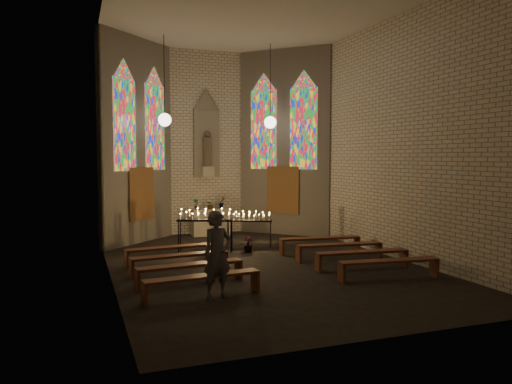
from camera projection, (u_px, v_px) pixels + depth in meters
floor at (261, 264)px, 13.78m from camera, size 12.00×12.00×0.00m
room at (225, 134)px, 16.68m from camera, size 8.22×12.43×7.00m
altar at (210, 222)px, 18.85m from camera, size 1.40×0.60×1.00m
flower_vase_left at (196, 204)px, 18.62m from camera, size 0.24×0.20×0.40m
flower_vase_center at (210, 204)px, 18.73m from camera, size 0.39×0.35×0.37m
flower_vase_right at (222, 202)px, 19.04m from camera, size 0.27×0.22×0.44m
aisle_flower_pot at (248, 245)px, 15.46m from camera, size 0.33×0.33×0.48m
votive_stand_left at (205, 217)px, 15.47m from camera, size 1.76×1.03×1.27m
votive_stand_right at (249, 218)px, 16.37m from camera, size 1.52×0.93×1.10m
pew_left_0 at (171, 249)px, 13.82m from camera, size 2.54×0.63×0.48m
pew_right_0 at (320, 240)px, 15.38m from camera, size 2.54×0.63×0.48m
pew_left_1 at (180, 258)px, 12.69m from camera, size 2.54×0.63×0.48m
pew_right_1 at (339, 247)px, 14.26m from camera, size 2.54×0.63×0.48m
pew_left_2 at (190, 267)px, 11.57m from camera, size 2.54×0.63×0.48m
pew_right_2 at (362, 254)px, 13.13m from camera, size 2.54×0.63×0.48m
pew_left_3 at (203, 279)px, 10.44m from camera, size 2.54×0.63×0.48m
pew_right_3 at (389, 263)px, 12.01m from camera, size 2.54×0.63×0.48m
visitor at (217, 255)px, 10.39m from camera, size 0.77×0.61×1.84m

